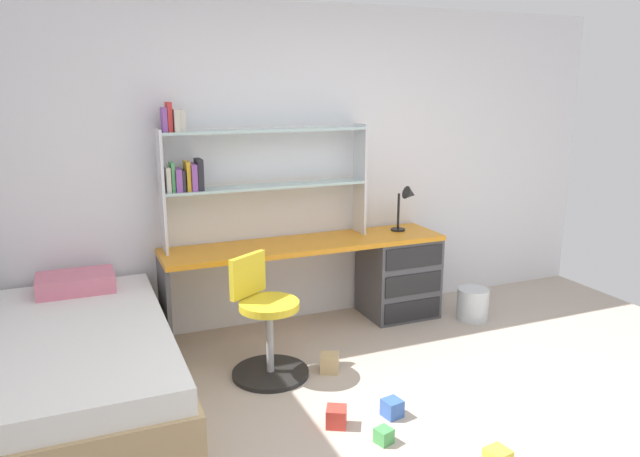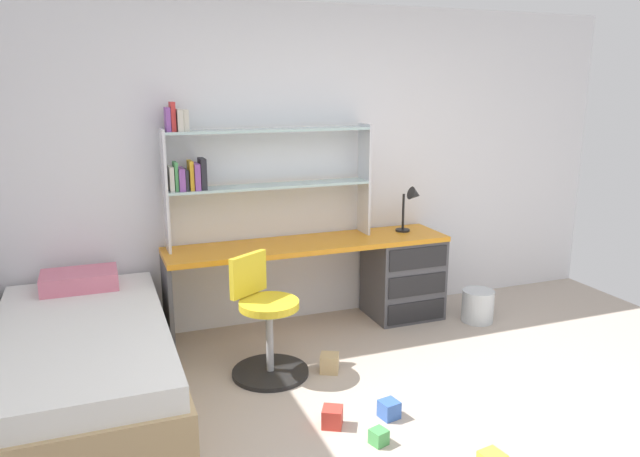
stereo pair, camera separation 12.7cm
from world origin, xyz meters
name	(u,v)px [view 2 (the right image)]	position (x,y,z in m)	size (l,w,h in m)	color
room_shell	(182,202)	(-1.17, 1.17, 1.27)	(5.63, 5.63, 2.54)	silver
desk	(379,272)	(0.52, 2.04, 0.41)	(2.24, 0.51, 0.72)	orange
bookshelf_hutch	(243,165)	(-0.57, 2.17, 1.33)	(1.61, 0.22, 1.08)	silver
desk_lamp	(412,202)	(0.82, 2.06, 0.98)	(0.20, 0.16, 0.38)	black
swivel_chair	(266,328)	(-0.63, 1.41, 0.33)	(0.52, 0.52, 0.82)	black
bed_platform	(84,368)	(-1.78, 1.33, 0.27)	(1.03, 1.95, 0.67)	tan
waste_bin	(478,306)	(1.26, 1.69, 0.13)	(0.26, 0.26, 0.27)	silver
toy_block_blue_0	(389,409)	(-0.11, 0.61, 0.05)	(0.10, 0.10, 0.10)	#3860B7
toy_block_red_1	(332,417)	(-0.46, 0.64, 0.06)	(0.11, 0.11, 0.11)	red
toy_block_green_3	(379,437)	(-0.29, 0.39, 0.04)	(0.08, 0.08, 0.08)	#479E51
toy_block_natural_4	(329,363)	(-0.22, 1.28, 0.06)	(0.12, 0.12, 0.12)	tan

